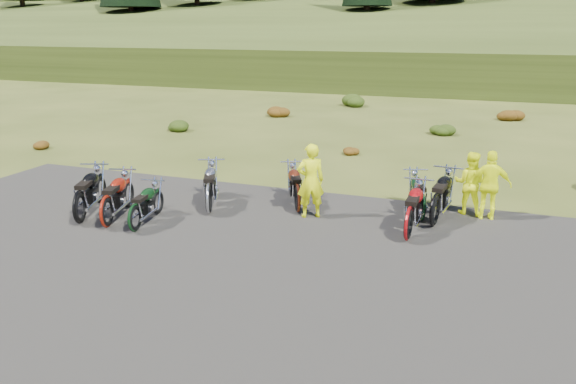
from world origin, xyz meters
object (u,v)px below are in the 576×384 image
at_px(motorcycle_0, 82,224).
at_px(person_middle, 311,182).
at_px(motorcycle_3, 209,214).
at_px(motorcycle_7, 421,221).

height_order(motorcycle_0, person_middle, person_middle).
distance_m(motorcycle_0, motorcycle_3, 3.15).
relative_size(motorcycle_7, person_middle, 1.07).
bearing_deg(motorcycle_0, person_middle, -85.00).
bearing_deg(person_middle, motorcycle_7, 165.78).
xyz_separation_m(motorcycle_3, person_middle, (2.55, 0.65, 0.95)).
distance_m(motorcycle_7, person_middle, 2.94).
xyz_separation_m(motorcycle_0, motorcycle_3, (2.62, 1.76, 0.00)).
height_order(motorcycle_7, person_middle, person_middle).
bearing_deg(motorcycle_3, person_middle, -98.80).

